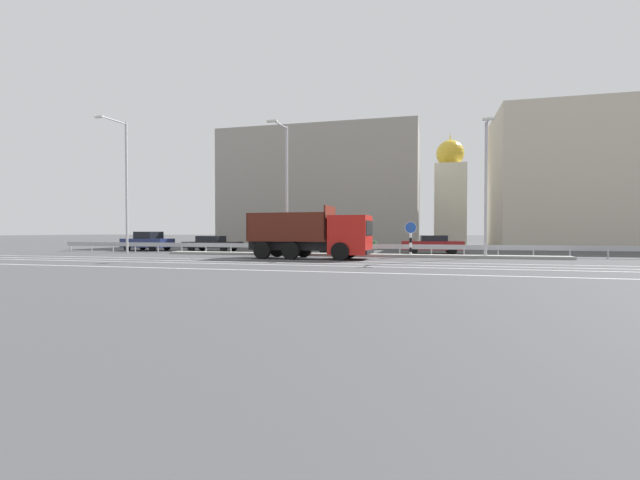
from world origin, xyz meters
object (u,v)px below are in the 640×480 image
(median_road_sign, at_px, (411,238))
(church_tower, at_px, (450,194))
(street_lamp_2, at_px, (486,183))
(parked_car_1, at_px, (212,243))
(parked_car_4, at_px, (432,244))
(dump_truck, at_px, (326,237))
(street_lamp_1, at_px, (286,183))
(parked_car_2, at_px, (279,244))
(street_lamp_0, at_px, (125,180))
(parked_car_3, at_px, (345,244))
(parked_car_0, at_px, (148,241))

(median_road_sign, xyz_separation_m, church_tower, (3.61, 25.10, 4.90))
(street_lamp_2, height_order, parked_car_1, street_lamp_2)
(parked_car_4, bearing_deg, dump_truck, 136.20)
(street_lamp_1, xyz_separation_m, parked_car_2, (-2.13, 4.53, -4.33))
(parked_car_1, bearing_deg, church_tower, 137.83)
(parked_car_1, relative_size, church_tower, 0.36)
(street_lamp_0, xyz_separation_m, parked_car_4, (22.67, 4.67, -4.83))
(median_road_sign, distance_m, street_lamp_2, 5.65)
(parked_car_3, bearing_deg, dump_truck, 178.64)
(street_lamp_0, bearing_deg, parked_car_0, 103.68)
(parked_car_0, xyz_separation_m, parked_car_3, (17.22, 0.00, -0.08))
(parked_car_0, bearing_deg, street_lamp_0, -161.54)
(street_lamp_2, distance_m, parked_car_0, 27.37)
(street_lamp_0, xyz_separation_m, street_lamp_1, (12.89, -0.05, -0.57))
(dump_truck, height_order, parked_car_0, dump_truck)
(parked_car_4, bearing_deg, parked_car_2, 86.72)
(street_lamp_1, distance_m, parked_car_4, 11.67)
(street_lamp_0, relative_size, parked_car_1, 2.06)
(street_lamp_2, relative_size, parked_car_1, 1.73)
(parked_car_0, bearing_deg, median_road_sign, -95.20)
(dump_truck, xyz_separation_m, parked_car_0, (-17.39, 6.97, -0.49))
(street_lamp_0, relative_size, parked_car_2, 2.43)
(street_lamp_0, height_order, street_lamp_2, street_lamp_0)
(street_lamp_1, distance_m, parked_car_3, 6.79)
(street_lamp_1, bearing_deg, parked_car_4, 25.78)
(street_lamp_2, height_order, parked_car_4, street_lamp_2)
(median_road_sign, distance_m, parked_car_3, 6.42)
(street_lamp_2, xyz_separation_m, parked_car_2, (-15.03, 4.57, -3.97))
(street_lamp_0, relative_size, street_lamp_2, 1.20)
(street_lamp_1, height_order, church_tower, church_tower)
(dump_truck, xyz_separation_m, street_lamp_2, (9.39, 2.81, 3.32))
(street_lamp_0, relative_size, parked_car_0, 2.29)
(parked_car_1, bearing_deg, parked_car_2, 91.94)
(dump_truck, distance_m, street_lamp_2, 10.35)
(parked_car_4, bearing_deg, street_lamp_1, 111.56)
(median_road_sign, bearing_deg, parked_car_4, 73.02)
(street_lamp_0, bearing_deg, parked_car_1, 42.25)
(street_lamp_0, distance_m, parked_car_3, 17.41)
(dump_truck, relative_size, parked_car_2, 1.84)
(street_lamp_1, relative_size, parked_car_2, 2.16)
(median_road_sign, relative_size, street_lamp_2, 0.27)
(parked_car_3, bearing_deg, street_lamp_0, 101.27)
(street_lamp_2, distance_m, parked_car_1, 21.74)
(dump_truck, xyz_separation_m, street_lamp_1, (-3.51, 2.86, 3.68))
(street_lamp_2, relative_size, parked_car_2, 2.03)
(dump_truck, height_order, median_road_sign, dump_truck)
(dump_truck, height_order, parked_car_2, dump_truck)
(dump_truck, distance_m, parked_car_2, 9.32)
(street_lamp_1, bearing_deg, dump_truck, -39.17)
(dump_truck, xyz_separation_m, parked_car_2, (-5.64, 7.39, -0.65))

